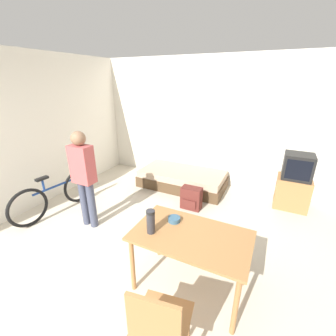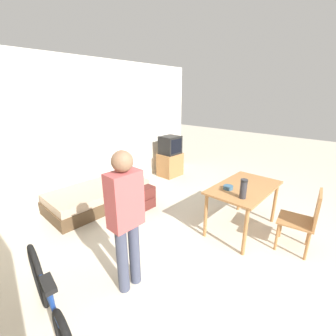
{
  "view_description": "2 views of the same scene",
  "coord_description": "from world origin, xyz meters",
  "px_view_note": "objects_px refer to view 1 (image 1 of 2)",
  "views": [
    {
      "loc": [
        1.47,
        -0.83,
        2.23
      ],
      "look_at": [
        0.12,
        1.95,
        1.0
      ],
      "focal_mm": 24.0,
      "sensor_mm": 36.0,
      "label": 1
    },
    {
      "loc": [
        -2.2,
        -0.25,
        2.05
      ],
      "look_at": [
        0.2,
        1.96,
        0.96
      ],
      "focal_mm": 24.0,
      "sensor_mm": 36.0,
      "label": 2
    }
  ],
  "objects_px": {
    "person_standing": "(84,174)",
    "mate_bowl": "(174,219)",
    "tv": "(294,183)",
    "wooden_chair": "(159,325)",
    "thermos_flask": "(151,221)",
    "dining_table": "(191,242)",
    "backpack": "(191,198)",
    "daybed": "(182,179)",
    "bicycle": "(56,195)"
  },
  "relations": [
    {
      "from": "thermos_flask",
      "to": "bicycle",
      "type": "bearing_deg",
      "value": 165.59
    },
    {
      "from": "thermos_flask",
      "to": "tv",
      "type": "bearing_deg",
      "value": 60.86
    },
    {
      "from": "dining_table",
      "to": "thermos_flask",
      "type": "xyz_separation_m",
      "value": [
        -0.39,
        -0.15,
        0.24
      ]
    },
    {
      "from": "daybed",
      "to": "tv",
      "type": "height_order",
      "value": "tv"
    },
    {
      "from": "daybed",
      "to": "thermos_flask",
      "type": "xyz_separation_m",
      "value": [
        0.68,
        -2.52,
        0.69
      ]
    },
    {
      "from": "wooden_chair",
      "to": "bicycle",
      "type": "distance_m",
      "value": 3.03
    },
    {
      "from": "daybed",
      "to": "wooden_chair",
      "type": "height_order",
      "value": "wooden_chair"
    },
    {
      "from": "daybed",
      "to": "wooden_chair",
      "type": "bearing_deg",
      "value": -70.44
    },
    {
      "from": "daybed",
      "to": "mate_bowl",
      "type": "relative_size",
      "value": 13.2
    },
    {
      "from": "dining_table",
      "to": "bicycle",
      "type": "bearing_deg",
      "value": 170.7
    },
    {
      "from": "person_standing",
      "to": "mate_bowl",
      "type": "bearing_deg",
      "value": -9.36
    },
    {
      "from": "tv",
      "to": "bicycle",
      "type": "distance_m",
      "value": 4.26
    },
    {
      "from": "tv",
      "to": "backpack",
      "type": "relative_size",
      "value": 2.5
    },
    {
      "from": "daybed",
      "to": "wooden_chair",
      "type": "relative_size",
      "value": 2.08
    },
    {
      "from": "tv",
      "to": "thermos_flask",
      "type": "xyz_separation_m",
      "value": [
        -1.46,
        -2.61,
        0.38
      ]
    },
    {
      "from": "daybed",
      "to": "backpack",
      "type": "relative_size",
      "value": 4.46
    },
    {
      "from": "mate_bowl",
      "to": "backpack",
      "type": "xyz_separation_m",
      "value": [
        -0.32,
        1.47,
        -0.55
      ]
    },
    {
      "from": "wooden_chair",
      "to": "thermos_flask",
      "type": "distance_m",
      "value": 0.9
    },
    {
      "from": "tv",
      "to": "bicycle",
      "type": "xyz_separation_m",
      "value": [
        -3.74,
        -2.03,
        -0.15
      ]
    },
    {
      "from": "bicycle",
      "to": "backpack",
      "type": "distance_m",
      "value": 2.41
    },
    {
      "from": "wooden_chair",
      "to": "mate_bowl",
      "type": "height_order",
      "value": "wooden_chair"
    },
    {
      "from": "dining_table",
      "to": "tv",
      "type": "bearing_deg",
      "value": 66.69
    },
    {
      "from": "wooden_chair",
      "to": "thermos_flask",
      "type": "xyz_separation_m",
      "value": [
        -0.45,
        0.68,
        0.37
      ]
    },
    {
      "from": "tv",
      "to": "person_standing",
      "type": "bearing_deg",
      "value": -145.02
    },
    {
      "from": "daybed",
      "to": "person_standing",
      "type": "distance_m",
      "value": 2.24
    },
    {
      "from": "daybed",
      "to": "tv",
      "type": "bearing_deg",
      "value": 2.56
    },
    {
      "from": "person_standing",
      "to": "thermos_flask",
      "type": "relative_size",
      "value": 5.88
    },
    {
      "from": "wooden_chair",
      "to": "person_standing",
      "type": "bearing_deg",
      "value": 147.55
    },
    {
      "from": "thermos_flask",
      "to": "daybed",
      "type": "bearing_deg",
      "value": 105.15
    },
    {
      "from": "tv",
      "to": "thermos_flask",
      "type": "height_order",
      "value": "tv"
    },
    {
      "from": "wooden_chair",
      "to": "backpack",
      "type": "xyz_separation_m",
      "value": [
        -0.64,
        2.44,
        -0.29
      ]
    },
    {
      "from": "dining_table",
      "to": "person_standing",
      "type": "height_order",
      "value": "person_standing"
    },
    {
      "from": "dining_table",
      "to": "mate_bowl",
      "type": "xyz_separation_m",
      "value": [
        -0.26,
        0.14,
        0.12
      ]
    },
    {
      "from": "backpack",
      "to": "dining_table",
      "type": "bearing_deg",
      "value": -70.18
    },
    {
      "from": "dining_table",
      "to": "backpack",
      "type": "xyz_separation_m",
      "value": [
        -0.58,
        1.61,
        -0.43
      ]
    },
    {
      "from": "person_standing",
      "to": "daybed",
      "type": "bearing_deg",
      "value": 67.69
    },
    {
      "from": "tv",
      "to": "backpack",
      "type": "distance_m",
      "value": 1.87
    },
    {
      "from": "daybed",
      "to": "backpack",
      "type": "distance_m",
      "value": 0.91
    },
    {
      "from": "daybed",
      "to": "person_standing",
      "type": "xyz_separation_m",
      "value": [
        -0.81,
        -1.96,
        0.71
      ]
    },
    {
      "from": "thermos_flask",
      "to": "backpack",
      "type": "relative_size",
      "value": 0.64
    },
    {
      "from": "tv",
      "to": "person_standing",
      "type": "height_order",
      "value": "person_standing"
    },
    {
      "from": "tv",
      "to": "mate_bowl",
      "type": "distance_m",
      "value": 2.69
    },
    {
      "from": "daybed",
      "to": "mate_bowl",
      "type": "xyz_separation_m",
      "value": [
        0.82,
        -2.23,
        0.57
      ]
    },
    {
      "from": "tv",
      "to": "thermos_flask",
      "type": "relative_size",
      "value": 3.91
    },
    {
      "from": "thermos_flask",
      "to": "wooden_chair",
      "type": "bearing_deg",
      "value": -56.29
    },
    {
      "from": "tv",
      "to": "mate_bowl",
      "type": "xyz_separation_m",
      "value": [
        -1.32,
        -2.33,
        0.26
      ]
    },
    {
      "from": "thermos_flask",
      "to": "mate_bowl",
      "type": "distance_m",
      "value": 0.34
    },
    {
      "from": "thermos_flask",
      "to": "person_standing",
      "type": "bearing_deg",
      "value": 159.61
    },
    {
      "from": "bicycle",
      "to": "mate_bowl",
      "type": "distance_m",
      "value": 2.48
    },
    {
      "from": "dining_table",
      "to": "thermos_flask",
      "type": "distance_m",
      "value": 0.48
    }
  ]
}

